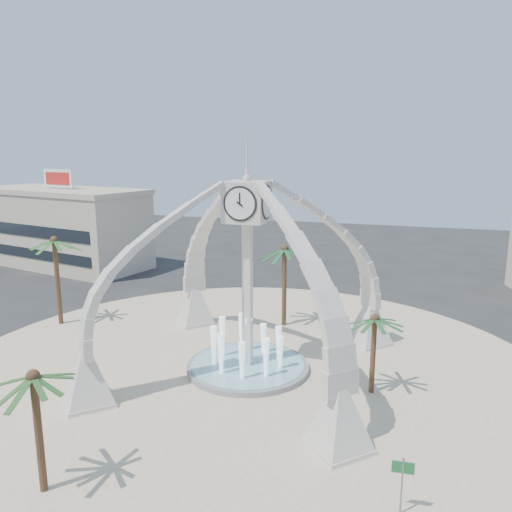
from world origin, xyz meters
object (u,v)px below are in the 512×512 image
(palm_west, at_px, (54,242))
(palm_north, at_px, (285,250))
(clock_tower, at_px, (247,274))
(fountain, at_px, (248,366))
(palm_east, at_px, (375,320))
(palm_south, at_px, (33,378))
(street_sign, at_px, (403,474))

(palm_west, distance_m, palm_north, 18.51)
(clock_tower, relative_size, palm_west, 2.29)
(fountain, height_order, palm_east, palm_east)
(clock_tower, distance_m, palm_south, 14.66)
(street_sign, bearing_deg, palm_east, 97.10)
(fountain, height_order, palm_north, palm_north)
(fountain, bearing_deg, palm_south, -106.99)
(fountain, relative_size, palm_east, 1.52)
(clock_tower, xyz_separation_m, fountain, (0.00, 0.00, -6.20))
(palm_east, distance_m, palm_north, 12.69)
(street_sign, bearing_deg, fountain, 128.66)
(clock_tower, bearing_deg, palm_west, 168.70)
(palm_east, bearing_deg, fountain, 174.86)
(fountain, distance_m, street_sign, 14.79)
(fountain, height_order, street_sign, fountain)
(palm_west, xyz_separation_m, palm_north, (17.68, 5.46, -0.60))
(palm_south, relative_size, street_sign, 2.35)
(clock_tower, distance_m, street_sign, 15.45)
(palm_north, bearing_deg, palm_east, -50.55)
(palm_south, height_order, street_sign, palm_south)
(palm_east, xyz_separation_m, palm_north, (-7.99, 9.70, 1.77))
(palm_east, distance_m, street_sign, 10.58)
(palm_east, height_order, palm_west, palm_west)
(palm_north, distance_m, palm_south, 23.38)
(palm_south, bearing_deg, palm_west, 127.42)
(palm_south, bearing_deg, clock_tower, 73.01)
(fountain, xyz_separation_m, palm_east, (8.02, -0.72, 4.29))
(palm_east, relative_size, palm_west, 0.67)
(fountain, bearing_deg, palm_west, 168.70)
(palm_east, bearing_deg, palm_west, 170.60)
(palm_west, bearing_deg, fountain, -11.30)
(fountain, distance_m, palm_south, 15.39)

